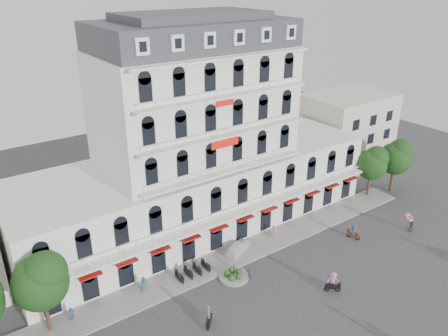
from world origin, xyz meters
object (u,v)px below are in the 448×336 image
Objects in this scene: rider_west at (209,316)px; rider_center at (333,281)px; rider_east at (354,232)px; balloon_vendor at (411,223)px; parked_car at (238,247)px.

rider_center is (12.77, -3.28, 0.19)m from rider_west.
balloon_vendor is at bearing -132.96° from rider_east.
rider_center is at bearing -172.49° from balloon_vendor.
parked_car is 14.35m from rider_east.
parked_car is at bearing 46.55° from rider_east.
rider_center is 0.94× the size of balloon_vendor.
rider_east is 10.76m from rider_center.
rider_center reaches higher than rider_east.
parked_car is 1.58× the size of balloon_vendor.
balloon_vendor reaches higher than rider_west.
rider_west is at bearing 106.29° from parked_car.
rider_east reaches higher than parked_car.
rider_west is 0.92× the size of balloon_vendor.
balloon_vendor is (16.39, 2.16, 0.04)m from rider_center.
parked_car is at bearing 146.40° from rider_center.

